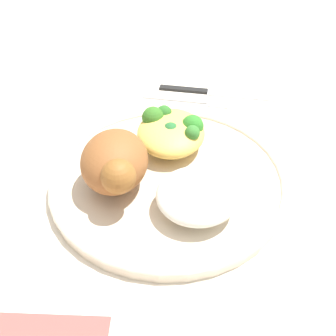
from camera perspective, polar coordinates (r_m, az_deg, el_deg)
name	(u,v)px	position (r m, az deg, el deg)	size (l,w,h in m)	color
ground_plane	(168,184)	(0.51, 0.00, -2.21)	(2.00, 2.00, 0.00)	silver
plate	(168,179)	(0.51, 0.00, -1.51)	(0.29, 0.29, 0.02)	beige
roasted_chicken	(115,163)	(0.47, -7.36, 0.74)	(0.11, 0.08, 0.06)	brown
rice_pile	(197,196)	(0.45, 4.01, -3.83)	(0.09, 0.09, 0.03)	white
mac_cheese_with_broccoli	(174,131)	(0.54, 0.85, 5.19)	(0.10, 0.09, 0.04)	#EAC055
fork	(190,100)	(0.66, 3.03, 9.36)	(0.03, 0.14, 0.01)	silver
knife	(207,91)	(0.69, 5.40, 10.58)	(0.04, 0.19, 0.01)	black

